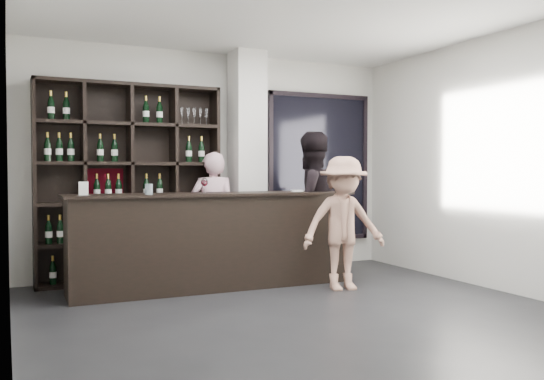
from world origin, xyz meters
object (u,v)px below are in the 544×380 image
tasting_counter (215,240)px  taster_pink (213,215)px  taster_black (310,205)px  wine_shelf (130,183)px  customer (343,223)px

tasting_counter → taster_pink: (0.20, 0.65, 0.24)m
taster_pink → taster_black: taster_black is taller
tasting_counter → taster_pink: size_ratio=2.10×
wine_shelf → taster_pink: (1.00, -0.17, -0.41)m
wine_shelf → taster_black: wine_shelf is taller
taster_pink → customer: bearing=148.2°
tasting_counter → taster_pink: taster_pink is taller
taster_pink → customer: size_ratio=1.05×
wine_shelf → customer: 2.62m
tasting_counter → taster_pink: bearing=73.5°
taster_pink → taster_black: 1.24m
wine_shelf → taster_pink: 1.09m
wine_shelf → taster_black: (2.10, -0.72, -0.28)m
wine_shelf → tasting_counter: size_ratio=0.72×
wine_shelf → taster_pink: size_ratio=1.52×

